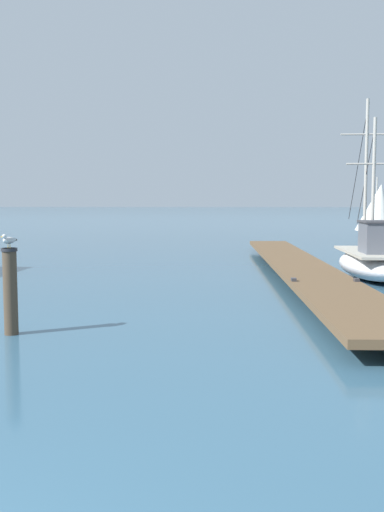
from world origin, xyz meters
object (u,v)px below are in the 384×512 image
at_px(mooring_piling, 10,290).
at_px(perched_seagull, 9,240).
at_px(distant_sailboat, 378,214).
at_px(fishing_boat_3, 374,260).

distance_m(mooring_piling, perched_seagull, 0.93).
bearing_deg(perched_seagull, distant_sailboat, 60.28).
xyz_separation_m(mooring_piling, distant_sailboat, (13.09, 22.92, 0.88)).
height_order(fishing_boat_3, distant_sailboat, fishing_boat_3).
bearing_deg(distant_sailboat, mooring_piling, -119.72).
bearing_deg(perched_seagull, fishing_boat_3, 42.25).
relative_size(mooring_piling, perched_seagull, 4.50).
relative_size(mooring_piling, distant_sailboat, 0.36).
relative_size(fishing_boat_3, perched_seagull, 17.64).
relative_size(fishing_boat_3, distant_sailboat, 1.42).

